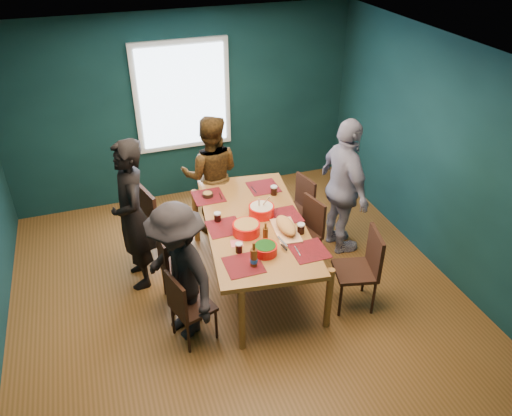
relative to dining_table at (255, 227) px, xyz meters
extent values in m
cube|color=brown|center=(-0.29, -0.19, -0.75)|extent=(5.00, 5.00, 0.01)
cube|color=silver|center=(-0.29, -0.19, 1.96)|extent=(5.00, 5.00, 0.01)
cube|color=#103638|center=(2.21, -0.19, 0.61)|extent=(0.01, 5.00, 2.70)
cube|color=#103638|center=(-0.29, 2.31, 0.61)|extent=(5.00, 0.01, 2.70)
cube|color=#103638|center=(-0.29, -2.69, 0.61)|extent=(5.00, 0.01, 2.70)
cube|color=white|center=(-0.29, 2.28, 0.81)|extent=(1.35, 0.06, 1.55)
cube|color=olive|center=(0.00, 0.00, 0.05)|extent=(1.35, 2.28, 0.05)
cylinder|color=olive|center=(-0.47, -0.99, -0.36)|extent=(0.08, 0.08, 0.76)
cylinder|color=olive|center=(0.47, -0.99, -0.36)|extent=(0.08, 0.08, 0.76)
cylinder|color=olive|center=(-0.47, 0.99, -0.36)|extent=(0.08, 0.08, 0.76)
cylinder|color=olive|center=(0.47, 0.99, -0.36)|extent=(0.08, 0.08, 0.76)
cube|color=black|center=(-0.89, 0.80, -0.25)|extent=(0.57, 0.57, 0.04)
cube|color=black|center=(-1.09, 0.74, 0.02)|extent=(0.17, 0.46, 0.50)
cylinder|color=black|center=(-1.02, 0.55, -0.51)|extent=(0.04, 0.04, 0.47)
cylinder|color=black|center=(-0.64, 0.66, -0.51)|extent=(0.04, 0.04, 0.47)
cylinder|color=black|center=(-1.13, 0.93, -0.51)|extent=(0.04, 0.04, 0.47)
cylinder|color=black|center=(-0.75, 1.04, -0.51)|extent=(0.04, 0.04, 0.47)
cube|color=black|center=(-0.88, -0.11, -0.29)|extent=(0.45, 0.45, 0.04)
cube|color=black|center=(-1.07, -0.12, -0.03)|extent=(0.07, 0.43, 0.47)
cylinder|color=black|center=(-1.05, -0.30, -0.52)|extent=(0.03, 0.03, 0.44)
cylinder|color=black|center=(-0.69, -0.28, -0.52)|extent=(0.03, 0.03, 0.44)
cylinder|color=black|center=(-1.07, 0.06, -0.52)|extent=(0.03, 0.03, 0.44)
cylinder|color=black|center=(-0.71, 0.08, -0.52)|extent=(0.03, 0.03, 0.44)
cube|color=black|center=(-0.89, -0.68, -0.34)|extent=(0.48, 0.48, 0.04)
cube|color=black|center=(-1.06, -0.73, -0.11)|extent=(0.15, 0.37, 0.42)
cylinder|color=black|center=(-1.00, -0.88, -0.55)|extent=(0.03, 0.03, 0.39)
cylinder|color=black|center=(-0.69, -0.78, -0.55)|extent=(0.03, 0.03, 0.39)
cylinder|color=black|center=(-1.10, -0.57, -0.55)|extent=(0.03, 0.03, 0.39)
cylinder|color=black|center=(-0.79, -0.47, -0.55)|extent=(0.03, 0.03, 0.39)
cube|color=black|center=(0.74, 0.61, -0.31)|extent=(0.47, 0.47, 0.04)
cube|color=black|center=(0.92, 0.64, -0.08)|extent=(0.12, 0.40, 0.44)
cylinder|color=black|center=(0.61, 0.40, -0.54)|extent=(0.03, 0.03, 0.41)
cylinder|color=black|center=(0.94, 0.47, -0.54)|extent=(0.03, 0.03, 0.41)
cylinder|color=black|center=(0.54, 0.74, -0.54)|extent=(0.03, 0.03, 0.41)
cylinder|color=black|center=(0.87, 0.81, -0.54)|extent=(0.03, 0.03, 0.41)
cube|color=black|center=(0.63, 0.09, -0.32)|extent=(0.48, 0.48, 0.04)
cube|color=black|center=(0.81, 0.14, -0.09)|extent=(0.13, 0.39, 0.43)
cylinder|color=black|center=(0.51, -0.11, -0.54)|extent=(0.03, 0.03, 0.40)
cylinder|color=black|center=(0.84, -0.03, -0.54)|extent=(0.03, 0.03, 0.40)
cylinder|color=black|center=(0.43, 0.22, -0.54)|extent=(0.03, 0.03, 0.40)
cylinder|color=black|center=(0.76, 0.30, -0.54)|extent=(0.03, 0.03, 0.40)
cube|color=black|center=(0.89, -0.77, -0.28)|extent=(0.52, 0.52, 0.04)
cube|color=black|center=(1.08, -0.81, -0.03)|extent=(0.14, 0.43, 0.47)
cylinder|color=black|center=(0.67, -0.90, -0.52)|extent=(0.03, 0.03, 0.44)
cylinder|color=black|center=(1.03, -0.99, -0.52)|extent=(0.03, 0.03, 0.44)
cylinder|color=black|center=(0.75, -0.54, -0.52)|extent=(0.03, 0.03, 0.44)
cylinder|color=black|center=(1.11, -0.63, -0.52)|extent=(0.03, 0.03, 0.44)
imported|color=black|center=(-1.29, 0.43, 0.17)|extent=(0.46, 0.68, 1.81)
imported|color=black|center=(-0.19, 1.23, 0.08)|extent=(0.94, 0.83, 1.64)
imported|color=white|center=(1.25, 0.25, 0.15)|extent=(0.44, 1.05, 1.78)
imported|color=black|center=(-0.98, -0.56, 0.03)|extent=(0.92, 1.15, 1.55)
cylinder|color=red|center=(-0.16, -0.19, 0.14)|extent=(0.30, 0.30, 0.12)
cylinder|color=#5F9737|center=(-0.16, -0.19, 0.19)|extent=(0.26, 0.26, 0.02)
cylinder|color=red|center=(0.12, 0.11, 0.14)|extent=(0.29, 0.29, 0.12)
cylinder|color=beige|center=(0.12, 0.11, 0.19)|extent=(0.26, 0.26, 0.02)
cylinder|color=tan|center=(0.16, 0.11, 0.23)|extent=(0.09, 0.16, 0.23)
cylinder|color=tan|center=(0.09, 0.11, 0.23)|extent=(0.07, 0.17, 0.23)
cylinder|color=red|center=(-0.09, -0.59, 0.13)|extent=(0.25, 0.25, 0.10)
cylinder|color=#103F0F|center=(-0.09, -0.59, 0.17)|extent=(0.22, 0.22, 0.02)
cube|color=tan|center=(0.26, -0.29, 0.09)|extent=(0.30, 0.52, 0.02)
ellipsoid|color=#CA9248|center=(0.26, -0.29, 0.15)|extent=(0.22, 0.41, 0.11)
cube|color=silver|center=(0.14, -0.49, 0.10)|extent=(0.05, 0.20, 0.00)
cylinder|color=black|center=(0.12, -0.60, 0.11)|extent=(0.04, 0.11, 0.02)
sphere|color=#145914|center=(0.26, -0.40, 0.16)|extent=(0.04, 0.04, 0.04)
sphere|color=#145914|center=(0.26, -0.29, 0.16)|extent=(0.04, 0.04, 0.04)
sphere|color=#145914|center=(0.26, -0.18, 0.16)|extent=(0.04, 0.04, 0.04)
cylinder|color=black|center=(-0.36, 0.70, 0.10)|extent=(0.13, 0.13, 0.05)
cylinder|color=#5F9737|center=(-0.36, 0.70, 0.13)|extent=(0.11, 0.11, 0.01)
cylinder|color=#4D280D|center=(-0.26, -0.74, 0.18)|extent=(0.07, 0.07, 0.20)
cylinder|color=#4D280D|center=(-0.26, -0.74, 0.32)|extent=(0.03, 0.03, 0.08)
cylinder|color=#174CA1|center=(-0.26, -0.74, 0.14)|extent=(0.08, 0.08, 0.04)
cylinder|color=#4D280D|center=(-0.01, -0.38, 0.16)|extent=(0.06, 0.06, 0.16)
cylinder|color=#4D280D|center=(-0.01, -0.38, 0.27)|extent=(0.02, 0.02, 0.06)
cylinder|color=black|center=(-0.33, -0.48, 0.13)|extent=(0.07, 0.07, 0.10)
cylinder|color=silver|center=(-0.33, -0.48, 0.18)|extent=(0.08, 0.08, 0.02)
cylinder|color=black|center=(0.40, -0.37, 0.13)|extent=(0.08, 0.08, 0.11)
cylinder|color=silver|center=(0.40, -0.37, 0.18)|extent=(0.08, 0.08, 0.02)
cylinder|color=black|center=(0.42, 0.49, 0.13)|extent=(0.08, 0.08, 0.11)
cylinder|color=silver|center=(0.42, 0.49, 0.18)|extent=(0.08, 0.08, 0.02)
cylinder|color=black|center=(-0.39, 0.14, 0.13)|extent=(0.08, 0.08, 0.11)
cylinder|color=silver|center=(-0.39, 0.14, 0.18)|extent=(0.08, 0.08, 0.02)
cube|color=#DB5C67|center=(0.33, 0.08, 0.08)|extent=(0.16, 0.16, 0.00)
cube|color=#DB5C67|center=(-0.31, -0.33, 0.08)|extent=(0.15, 0.15, 0.00)
cube|color=#DB5C67|center=(0.37, -0.69, 0.08)|extent=(0.17, 0.17, 0.00)
camera|label=1|loc=(-1.50, -4.41, 3.20)|focal=35.00mm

